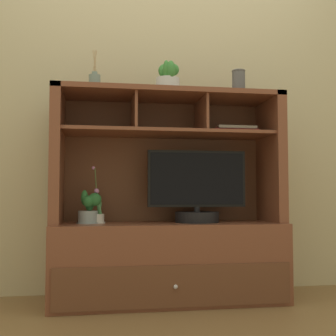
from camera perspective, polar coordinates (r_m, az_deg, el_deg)
floor_plane at (r=2.77m, az=0.00°, el=-17.03°), size 6.00×6.00×0.02m
back_wall at (r=3.06m, az=-0.83°, el=10.90°), size 6.00×0.02×2.80m
media_console at (r=2.71m, az=-0.02°, el=-8.79°), size 1.39×0.52×1.27m
tv_monitor at (r=2.72m, az=3.78°, el=-3.39°), size 0.61×0.27×0.44m
potted_orchid at (r=2.67m, az=-9.28°, el=-6.22°), size 0.11×0.11×0.34m
potted_fern at (r=2.65m, az=-10.24°, el=-5.41°), size 0.14×0.13×0.20m
magazine_stack_left at (r=2.84m, az=8.41°, el=4.79°), size 0.30×0.22×0.04m
diffuser_bottle at (r=2.77m, az=-9.50°, el=10.89°), size 0.07×0.07×0.26m
potted_succulent at (r=2.80m, az=-0.00°, el=11.36°), size 0.17×0.17×0.21m
ceramic_vase at (r=2.87m, az=9.15°, el=10.90°), size 0.09×0.09×0.16m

